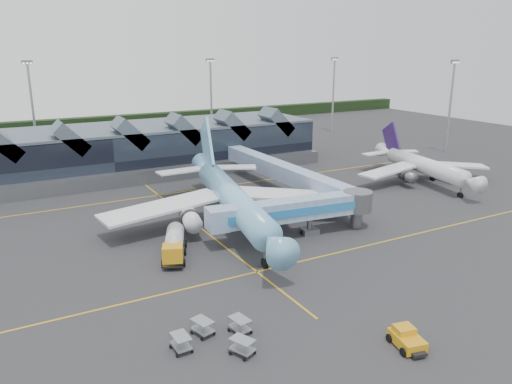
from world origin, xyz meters
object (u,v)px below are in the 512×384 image
jet_bridge (303,209)px  regional_jet (422,165)px  pushback_tug (407,339)px  main_airliner (230,196)px  fuel_truck (174,243)px

jet_bridge → regional_jet: bearing=26.2°
jet_bridge → pushback_tug: bearing=-98.5°
jet_bridge → main_airliner: bearing=131.6°
jet_bridge → pushback_tug: (-7.21, -26.85, -3.03)m
regional_jet → jet_bridge: size_ratio=1.24×
fuel_truck → pushback_tug: (10.88, -28.50, -1.05)m
regional_jet → pushback_tug: regional_jet is taller
pushback_tug → fuel_truck: bearing=123.3°
jet_bridge → fuel_truck: (-18.09, 1.65, -1.98)m
jet_bridge → pushback_tug: jet_bridge is taller
fuel_truck → regional_jet: bearing=34.5°
regional_jet → jet_bridge: 38.81m
pushback_tug → regional_jet: bearing=54.7°
main_airliner → fuel_truck: main_airliner is taller
main_airliner → jet_bridge: size_ratio=1.78×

